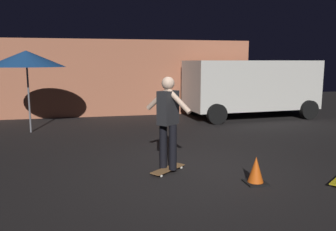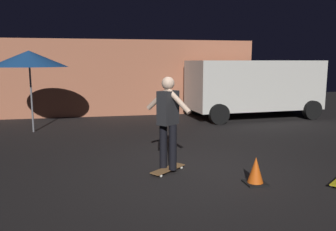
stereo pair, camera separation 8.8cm
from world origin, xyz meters
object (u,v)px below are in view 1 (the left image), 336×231
patio_umbrella (26,59)px  skater (168,116)px  parked_van (251,85)px  skateboard_ridden (168,169)px  traffic_cone (256,171)px

patio_umbrella → skater: bearing=-54.4°
parked_van → skater: parked_van is taller
skateboard_ridden → skater: 0.98m
parked_van → traffic_cone: parked_van is taller
parked_van → skateboard_ridden: (-4.25, -5.47, -1.11)m
traffic_cone → skater: bearing=145.5°
skateboard_ridden → skater: skater is taller
parked_van → patio_umbrella: bearing=-170.8°
skater → traffic_cone: skater is taller
parked_van → patio_umbrella: size_ratio=2.05×
patio_umbrella → skateboard_ridden: (3.07, -4.29, -2.02)m
parked_van → skater: 6.93m
patio_umbrella → skater: patio_umbrella is taller
patio_umbrella → traffic_cone: patio_umbrella is taller
skater → skateboard_ridden: bearing=7.1°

